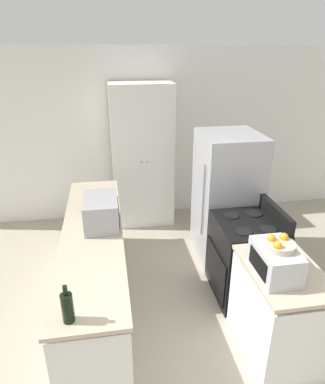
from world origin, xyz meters
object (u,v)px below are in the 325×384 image
(microwave, at_px, (101,212))
(fruit_bowl, at_px, (279,244))
(refrigerator, at_px, (226,198))
(stove, at_px, (245,258))
(pantry_cabinet, at_px, (142,157))
(wine_bottle, at_px, (67,307))
(toaster_oven, at_px, (275,261))

(microwave, distance_m, fruit_bowl, 1.74)
(refrigerator, bearing_deg, stove, -92.21)
(pantry_cabinet, bearing_deg, refrigerator, -50.17)
(pantry_cabinet, distance_m, refrigerator, 1.48)
(fruit_bowl, bearing_deg, wine_bottle, -171.22)
(pantry_cabinet, xyz_separation_m, microwave, (-0.61, -1.72, -0.01))
(stove, xyz_separation_m, fruit_bowl, (-0.14, -0.86, 0.73))
(microwave, xyz_separation_m, toaster_oven, (1.36, -1.06, -0.02))
(stove, distance_m, toaster_oven, 1.04)
(pantry_cabinet, distance_m, microwave, 1.83)
(refrigerator, relative_size, toaster_oven, 3.77)
(microwave, relative_size, toaster_oven, 1.15)
(pantry_cabinet, xyz_separation_m, wine_bottle, (-0.83, -3.03, -0.05))
(stove, bearing_deg, fruit_bowl, -98.97)
(stove, distance_m, microwave, 1.64)
(stove, bearing_deg, pantry_cabinet, 115.30)
(microwave, distance_m, toaster_oven, 1.73)
(fruit_bowl, bearing_deg, stove, 81.03)
(pantry_cabinet, xyz_separation_m, stove, (0.91, -1.92, -0.60))
(stove, height_order, fruit_bowl, fruit_bowl)
(microwave, xyz_separation_m, wine_bottle, (-0.22, -1.31, -0.03))
(pantry_cabinet, height_order, microwave, pantry_cabinet)
(pantry_cabinet, height_order, stove, pantry_cabinet)
(pantry_cabinet, height_order, fruit_bowl, pantry_cabinet)
(stove, bearing_deg, refrigerator, 87.79)
(pantry_cabinet, height_order, refrigerator, pantry_cabinet)
(wine_bottle, distance_m, fruit_bowl, 1.63)
(refrigerator, relative_size, fruit_bowl, 6.91)
(microwave, height_order, wine_bottle, microwave)
(pantry_cabinet, height_order, toaster_oven, pantry_cabinet)
(toaster_oven, relative_size, fruit_bowl, 1.83)
(wine_bottle, height_order, fruit_bowl, fruit_bowl)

